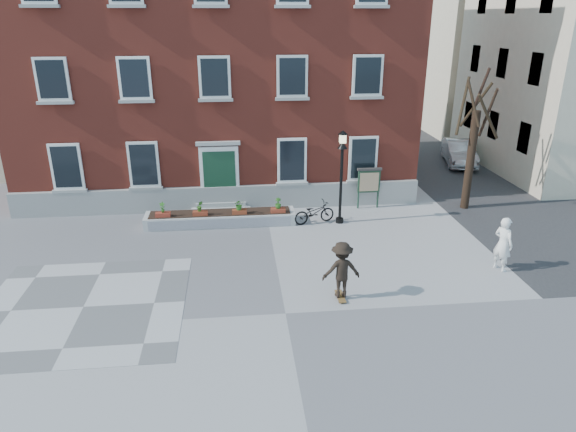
{
  "coord_description": "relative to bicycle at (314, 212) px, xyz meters",
  "views": [
    {
      "loc": [
        -1.3,
        -12.9,
        8.15
      ],
      "look_at": [
        0.5,
        4.0,
        1.5
      ],
      "focal_mm": 32.0,
      "sensor_mm": 36.0,
      "label": 1
    }
  ],
  "objects": [
    {
      "name": "notice_board",
      "position": [
        2.69,
        1.54,
        0.79
      ],
      "size": [
        1.1,
        0.16,
        1.87
      ],
      "color": "#1B3727",
      "rests_on": "ground"
    },
    {
      "name": "bare_tree",
      "position": [
        7.09,
        1.11,
        2.32
      ],
      "size": [
        1.83,
        1.83,
        6.16
      ],
      "color": "black",
      "rests_on": "ground"
    },
    {
      "name": "skateboarder",
      "position": [
        -0.14,
        -6.2,
        0.5
      ],
      "size": [
        1.2,
        0.78,
        1.88
      ],
      "color": "brown",
      "rests_on": "ground"
    },
    {
      "name": "side_street",
      "position": [
        16.08,
        12.88,
        6.55
      ],
      "size": [
        15.2,
        36.0,
        14.5
      ],
      "color": "#333335",
      "rests_on": "ground"
    },
    {
      "name": "brick_building",
      "position": [
        -3.92,
        7.07,
        5.83
      ],
      "size": [
        18.4,
        10.85,
        12.6
      ],
      "color": "#953628",
      "rests_on": "ground"
    },
    {
      "name": "lamp_post",
      "position": [
        1.08,
        -0.07,
        2.07
      ],
      "size": [
        0.4,
        0.4,
        3.93
      ],
      "color": "black",
      "rests_on": "ground"
    },
    {
      "name": "bystander",
      "position": [
        5.69,
        -4.88,
        0.49
      ],
      "size": [
        0.71,
        0.83,
        1.92
      ],
      "primitive_type": "imported",
      "rotation": [
        0.0,
        0.0,
        2.01
      ],
      "color": "white",
      "rests_on": "ground"
    },
    {
      "name": "planter_assembly",
      "position": [
        -3.9,
        0.27,
        -0.16
      ],
      "size": [
        6.2,
        1.12,
        1.15
      ],
      "color": "silver",
      "rests_on": "ground"
    },
    {
      "name": "bicycle",
      "position": [
        0.0,
        0.0,
        0.0
      ],
      "size": [
        1.89,
        1.07,
        0.94
      ],
      "primitive_type": "imported",
      "rotation": [
        0.0,
        0.0,
        1.84
      ],
      "color": "black",
      "rests_on": "ground"
    },
    {
      "name": "parked_car",
      "position": [
        9.85,
        8.23,
        0.23
      ],
      "size": [
        2.42,
        4.48,
        1.4
      ],
      "primitive_type": "imported",
      "rotation": [
        0.0,
        0.0,
        -0.23
      ],
      "color": "#B2B4B7",
      "rests_on": "ground"
    },
    {
      "name": "checker_patch",
      "position": [
        -7.92,
        -5.9,
        -0.46
      ],
      "size": [
        6.0,
        6.0,
        0.01
      ],
      "primitive_type": "cube",
      "color": "#5A5A5D",
      "rests_on": "ground"
    },
    {
      "name": "ground",
      "position": [
        -1.92,
        -6.9,
        -0.47
      ],
      "size": [
        100.0,
        100.0,
        0.0
      ],
      "primitive_type": "plane",
      "color": "gray",
      "rests_on": "ground"
    }
  ]
}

